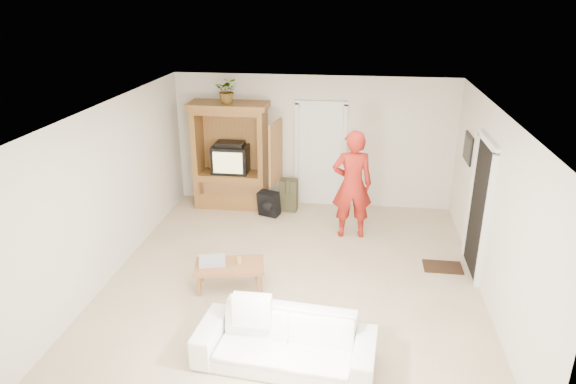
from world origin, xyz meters
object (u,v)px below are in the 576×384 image
armoire (232,162)px  coffee_table (230,267)px  sofa (285,342)px  man (352,185)px

armoire → coffee_table: size_ratio=1.92×
armoire → sofa: (1.72, -4.61, -0.61)m
sofa → coffee_table: size_ratio=1.89×
armoire → coffee_table: bearing=-77.4°
armoire → sofa: bearing=-69.5°
man → armoire: bearing=-32.3°
coffee_table → man: bearing=37.0°
man → coffee_table: size_ratio=1.76×
sofa → coffee_table: 1.86m
coffee_table → sofa: bearing=-68.2°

